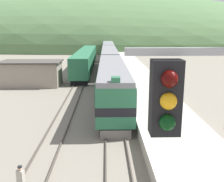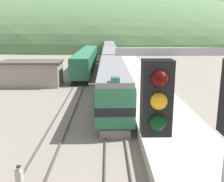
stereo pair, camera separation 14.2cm
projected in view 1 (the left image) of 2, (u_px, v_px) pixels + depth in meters
name	position (u px, v px, depth m)	size (l,w,h in m)	color
track_main	(108.00, 60.00, 68.18)	(1.52, 180.00, 0.16)	#4C443D
track_siding	(91.00, 60.00, 68.07)	(1.52, 180.00, 0.16)	#4C443D
platform	(133.00, 71.00, 48.73)	(5.32, 140.00, 0.96)	#BCB5A5
distant_hills	(107.00, 46.00, 126.40)	(200.32, 90.14, 46.66)	#517547
station_shed	(32.00, 73.00, 37.73)	(8.61, 4.98, 3.58)	gray
express_train_lead_car	(112.00, 82.00, 28.51)	(3.03, 20.47, 4.69)	black
carriage_second	(109.00, 59.00, 50.65)	(3.02, 22.81, 4.33)	black
carriage_third	(108.00, 50.00, 73.69)	(3.02, 22.81, 4.33)	black
carriage_fourth	(107.00, 45.00, 96.73)	(3.02, 22.81, 4.33)	black
siding_train	(86.00, 60.00, 51.77)	(2.90, 30.59, 3.96)	black
track_worker	(21.00, 179.00, 12.73)	(0.42, 0.34, 1.61)	#2D2D33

